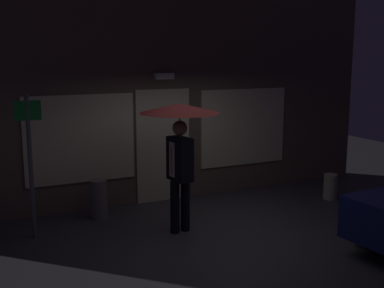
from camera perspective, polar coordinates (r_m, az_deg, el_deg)
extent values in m
plane|color=#423F44|center=(7.96, 2.76, -10.63)|extent=(18.00, 18.00, 0.00)
cube|color=brown|center=(9.59, -3.82, 5.77)|extent=(9.48, 0.30, 4.17)
cube|color=beige|center=(9.56, -3.38, -0.19)|extent=(1.10, 0.04, 2.20)
cube|color=beige|center=(9.05, -12.86, 0.57)|extent=(2.00, 0.04, 1.60)
cube|color=beige|center=(10.34, 6.04, 1.97)|extent=(2.00, 0.04, 1.60)
cube|color=white|center=(9.34, -3.28, 7.90)|extent=(0.36, 0.16, 0.12)
cylinder|color=black|center=(8.05, -0.79, -7.12)|extent=(0.15, 0.15, 0.86)
cylinder|color=black|center=(7.94, -2.01, -7.35)|extent=(0.15, 0.15, 0.86)
cube|color=black|center=(7.79, -1.42, -1.76)|extent=(0.30, 0.49, 0.70)
cube|color=silver|center=(7.76, -2.34, -1.82)|extent=(0.04, 0.14, 0.56)
cube|color=#B28C19|center=(7.77, -2.34, -1.96)|extent=(0.03, 0.05, 0.45)
sphere|color=tan|center=(7.71, -1.43, 1.87)|extent=(0.24, 0.24, 0.24)
cylinder|color=slate|center=(7.71, -1.43, 1.60)|extent=(0.02, 0.02, 0.85)
cone|color=#4C0C0C|center=(7.67, -1.44, 4.19)|extent=(1.27, 1.27, 0.15)
cylinder|color=black|center=(7.95, 19.90, -8.81)|extent=(0.66, 0.27, 0.64)
cylinder|color=#595B60|center=(7.95, -18.27, -2.61)|extent=(0.07, 0.07, 2.27)
cube|color=#198C33|center=(7.79, -18.62, 3.71)|extent=(0.40, 0.02, 0.30)
cylinder|color=slate|center=(8.79, -10.79, -6.35)|extent=(0.30, 0.30, 0.69)
cylinder|color=#B2A899|center=(10.18, 15.82, -4.79)|extent=(0.27, 0.27, 0.51)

